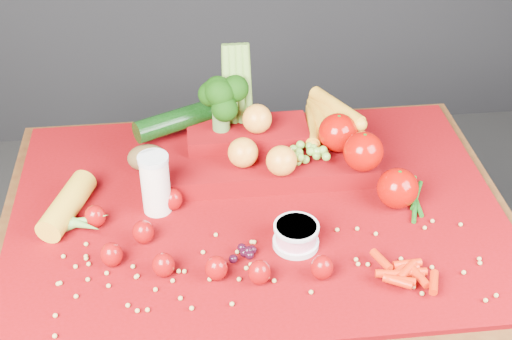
{
  "coord_description": "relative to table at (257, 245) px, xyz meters",
  "views": [
    {
      "loc": [
        -0.13,
        -1.18,
        1.74
      ],
      "look_at": [
        0.0,
        0.02,
        0.85
      ],
      "focal_mm": 50.0,
      "sensor_mm": 36.0,
      "label": 1
    }
  ],
  "objects": [
    {
      "name": "milk_glass",
      "position": [
        -0.21,
        0.02,
        0.18
      ],
      "size": [
        0.06,
        0.06,
        0.14
      ],
      "rotation": [
        0.0,
        0.0,
        0.31
      ],
      "color": "white",
      "rests_on": "red_cloth"
    },
    {
      "name": "baby_carrot_pile",
      "position": [
        0.27,
        -0.25,
        0.12
      ],
      "size": [
        0.17,
        0.17,
        0.03
      ],
      "primitive_type": null,
      "color": "red",
      "rests_on": "red_cloth"
    },
    {
      "name": "dark_grape_cluster",
      "position": [
        -0.04,
        -0.16,
        0.12
      ],
      "size": [
        0.06,
        0.05,
        0.03
      ],
      "primitive_type": null,
      "color": "black",
      "rests_on": "red_cloth"
    },
    {
      "name": "yogurt_bowl",
      "position": [
        0.06,
        -0.12,
        0.13
      ],
      "size": [
        0.09,
        0.09,
        0.05
      ],
      "rotation": [
        0.0,
        0.0,
        -0.23
      ],
      "color": "silver",
      "rests_on": "red_cloth"
    },
    {
      "name": "strawberry_scatter",
      "position": [
        -0.16,
        -0.13,
        0.13
      ],
      "size": [
        0.48,
        0.28,
        0.05
      ],
      "color": "maroon",
      "rests_on": "red_cloth"
    },
    {
      "name": "produce_mound",
      "position": [
        0.06,
        0.15,
        0.17
      ],
      "size": [
        0.61,
        0.38,
        0.27
      ],
      "color": "#680309",
      "rests_on": "red_cloth"
    },
    {
      "name": "corn_ear",
      "position": [
        -0.39,
        -0.01,
        0.13
      ],
      "size": [
        0.23,
        0.26,
        0.06
      ],
      "rotation": [
        0.0,
        0.0,
        1.23
      ],
      "color": "gold",
      "rests_on": "red_cloth"
    },
    {
      "name": "green_bean_pile",
      "position": [
        0.35,
        -0.01,
        0.11
      ],
      "size": [
        0.14,
        0.12,
        0.01
      ],
      "primitive_type": null,
      "color": "#145313",
      "rests_on": "red_cloth"
    },
    {
      "name": "table",
      "position": [
        0.0,
        0.0,
        0.0
      ],
      "size": [
        1.1,
        0.8,
        0.75
      ],
      "color": "#33170B",
      "rests_on": "ground"
    },
    {
      "name": "potato",
      "position": [
        -0.23,
        0.17,
        0.14
      ],
      "size": [
        0.09,
        0.07,
        0.06
      ],
      "primitive_type": "ellipsoid",
      "color": "brown",
      "rests_on": "red_cloth"
    },
    {
      "name": "soybean_scatter",
      "position": [
        0.0,
        -0.2,
        0.11
      ],
      "size": [
        0.84,
        0.24,
        0.01
      ],
      "primitive_type": null,
      "color": "tan",
      "rests_on": "red_cloth"
    },
    {
      "name": "red_cloth",
      "position": [
        0.0,
        0.0,
        0.1
      ],
      "size": [
        1.05,
        0.75,
        0.01
      ],
      "primitive_type": "cube",
      "color": "#680309",
      "rests_on": "table"
    }
  ]
}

